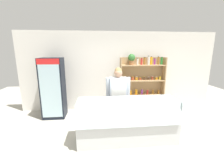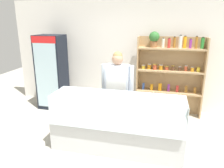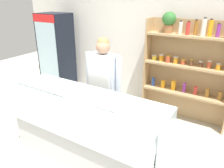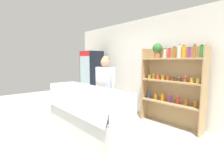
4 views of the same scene
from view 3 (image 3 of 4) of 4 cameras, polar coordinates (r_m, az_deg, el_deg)
The scene contains 6 objects.
ground_plane at distance 3.30m, azimuth -5.64°, elevation -20.07°, with size 12.00×12.00×0.00m, color #B7B2A3.
back_wall at distance 4.47m, azimuth 11.15°, elevation 10.59°, with size 6.80×0.10×2.70m, color white.
drinks_fridge at distance 5.28m, azimuth -14.21°, elevation 7.40°, with size 0.66×0.57×1.86m.
shelving_unit at distance 4.08m, azimuth 18.84°, elevation 5.04°, with size 1.53×0.29×1.96m.
deli_display_case at distance 3.24m, azimuth -6.39°, elevation -14.02°, with size 2.26×0.71×1.01m.
shop_clerk at distance 3.42m, azimuth -2.32°, elevation 1.03°, with size 0.64×0.25×1.66m.
Camera 3 is at (1.54, -1.91, 2.21)m, focal length 35.00 mm.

